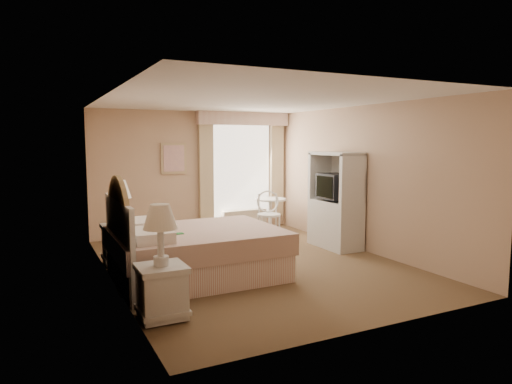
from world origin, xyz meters
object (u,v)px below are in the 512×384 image
cafe_chair (268,211)px  armoire (336,208)px  bed (189,251)px  nightstand_near (161,277)px  nightstand_far (120,233)px  round_table (270,209)px

cafe_chair → armoire: size_ratio=0.55×
bed → nightstand_near: bed is taller
nightstand_near → nightstand_far: (-0.00, 2.48, 0.02)m
bed → cafe_chair: bearing=39.8°
nightstand_far → cafe_chair: size_ratio=1.37×
nightstand_near → armoire: bearing=27.6°
nightstand_far → armoire: armoire is taller
cafe_chair → nightstand_near: bearing=-114.9°
nightstand_near → round_table: size_ratio=1.76×
bed → nightstand_far: (-0.73, 1.19, 0.11)m
bed → round_table: bed is taller
nightstand_near → nightstand_far: bearing=90.0°
nightstand_near → round_table: bearing=48.5°
round_table → cafe_chair: bearing=-121.0°
nightstand_far → cafe_chair: bearing=12.5°
bed → nightstand_far: size_ratio=1.76×
cafe_chair → round_table: bearing=77.3°
nightstand_far → armoire: size_ratio=0.75×
bed → round_table: size_ratio=3.26×
nightstand_near → nightstand_far: nightstand_far is taller
armoire → cafe_chair: bearing=120.3°
nightstand_far → cafe_chair: (2.94, 0.65, 0.06)m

